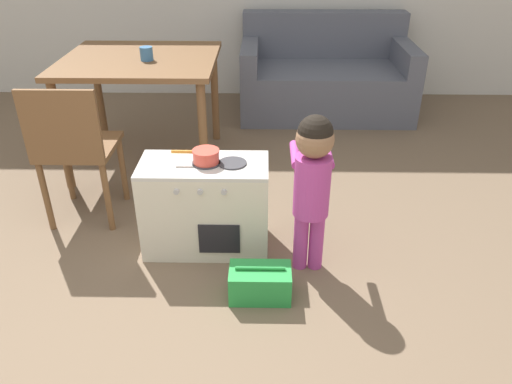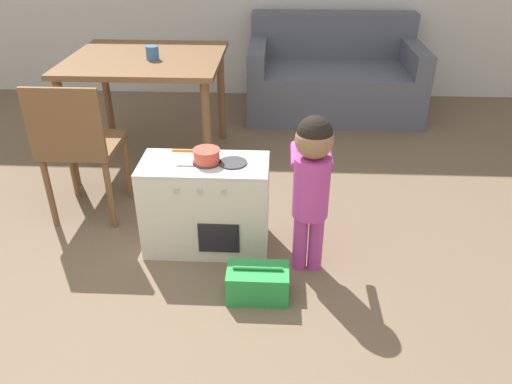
# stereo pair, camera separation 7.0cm
# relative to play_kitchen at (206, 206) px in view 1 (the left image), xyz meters

# --- Properties ---
(play_kitchen) EXTENTS (0.66, 0.33, 0.51)m
(play_kitchen) POSITION_rel_play_kitchen_xyz_m (0.00, 0.00, 0.00)
(play_kitchen) COLOR silver
(play_kitchen) RESTS_ON ground_plane
(toy_pot) EXTENTS (0.24, 0.14, 0.07)m
(toy_pot) POSITION_rel_play_kitchen_xyz_m (0.01, 0.00, 0.30)
(toy_pot) COLOR #E04C3D
(toy_pot) RESTS_ON play_kitchen
(child_figure) EXTENTS (0.20, 0.33, 0.83)m
(child_figure) POSITION_rel_play_kitchen_xyz_m (0.54, -0.17, 0.29)
(child_figure) COLOR #BC429E
(child_figure) RESTS_ON ground_plane
(toy_basket) EXTENTS (0.29, 0.17, 0.17)m
(toy_basket) POSITION_rel_play_kitchen_xyz_m (0.29, -0.41, -0.17)
(toy_basket) COLOR green
(toy_basket) RESTS_ON ground_plane
(dining_table) EXTENTS (1.03, 0.94, 0.76)m
(dining_table) POSITION_rel_play_kitchen_xyz_m (-0.53, 1.07, 0.41)
(dining_table) COLOR brown
(dining_table) RESTS_ON ground_plane
(dining_chair_near) EXTENTS (0.41, 0.41, 0.84)m
(dining_chair_near) POSITION_rel_play_kitchen_xyz_m (-0.75, 0.26, 0.22)
(dining_chair_near) COLOR brown
(dining_chair_near) RESTS_ON ground_plane
(couch) EXTENTS (1.48, 0.89, 0.82)m
(couch) POSITION_rel_play_kitchen_xyz_m (0.85, 2.17, 0.05)
(couch) COLOR #565B6B
(couch) RESTS_ON ground_plane
(cup_on_table) EXTENTS (0.08, 0.08, 0.09)m
(cup_on_table) POSITION_rel_play_kitchen_xyz_m (-0.46, 0.99, 0.55)
(cup_on_table) COLOR teal
(cup_on_table) RESTS_ON dining_table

